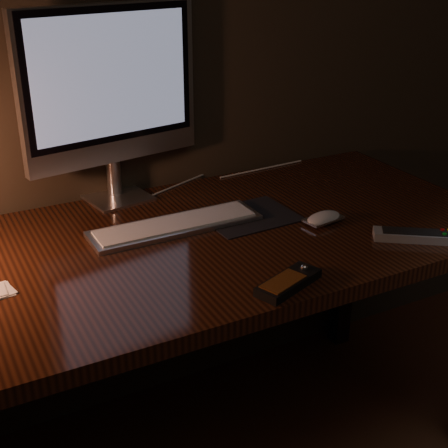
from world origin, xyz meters
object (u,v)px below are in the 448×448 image
desk (187,270)px  mouse (323,219)px  monitor (111,89)px  media_remote (288,282)px  keyboard (176,225)px  tv_remote (417,235)px

desk → mouse: mouse is taller
monitor → media_remote: size_ratio=3.04×
desk → mouse: size_ratio=15.13×
keyboard → media_remote: media_remote is taller
media_remote → monitor: bearing=83.4°
monitor → media_remote: (0.16, -0.64, -0.30)m
keyboard → media_remote: size_ratio=2.56×
keyboard → media_remote: 0.40m
desk → mouse: bearing=-23.8°
mouse → media_remote: media_remote is taller
media_remote → tv_remote: (0.41, 0.05, 0.00)m
desk → monitor: 0.52m
monitor → tv_remote: (0.56, -0.59, -0.30)m
mouse → tv_remote: (0.14, -0.19, 0.00)m
media_remote → tv_remote: bearing=-14.1°
keyboard → mouse: mouse is taller
media_remote → tv_remote: 0.41m
keyboard → desk: bearing=-12.5°
monitor → keyboard: bearing=-84.8°
monitor → tv_remote: size_ratio=2.66×
mouse → tv_remote: tv_remote is taller
monitor → tv_remote: bearing=-55.9°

